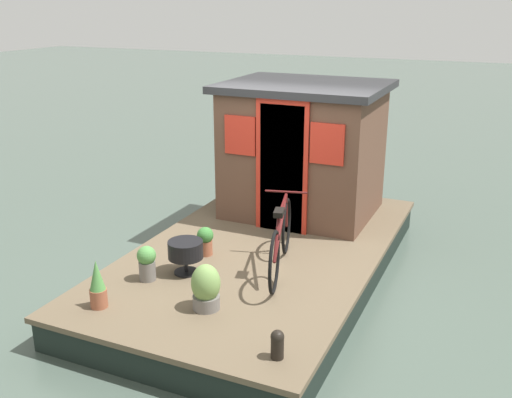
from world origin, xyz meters
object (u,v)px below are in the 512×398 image
object	(u,v)px
houseboat_cabin	(303,149)
potted_plant_succulent	(205,240)
potted_plant_rosemary	(206,288)
charcoal_grill	(186,251)
mooring_bollard	(277,343)
potted_plant_fern	(147,262)
potted_plant_thyme	(98,285)
bicycle	(281,240)

from	to	relation	value
houseboat_cabin	potted_plant_succulent	xyz separation A→B (m)	(-1.93, 0.54, -0.76)
potted_plant_rosemary	charcoal_grill	size ratio (longest dim) A/B	1.20
potted_plant_succulent	mooring_bollard	xyz separation A→B (m)	(-1.66, -1.62, -0.05)
potted_plant_fern	potted_plant_thyme	size ratio (longest dim) A/B	0.78
potted_plant_fern	mooring_bollard	world-z (taller)	potted_plant_fern
potted_plant_rosemary	charcoal_grill	bearing A→B (deg)	44.10
houseboat_cabin	bicycle	world-z (taller)	houseboat_cabin
bicycle	potted_plant_fern	xyz separation A→B (m)	(-0.82, 1.25, -0.17)
potted_plant_thyme	mooring_bollard	distance (m)	1.99
bicycle	mooring_bollard	xyz separation A→B (m)	(-1.63, -0.63, -0.23)
potted_plant_fern	potted_plant_rosemary	distance (m)	0.95
potted_plant_fern	charcoal_grill	world-z (taller)	potted_plant_fern
potted_plant_succulent	potted_plant_thyme	distance (m)	1.61
potted_plant_fern	potted_plant_rosemary	size ratio (longest dim) A/B	0.83
potted_plant_succulent	mooring_bollard	world-z (taller)	potted_plant_succulent
houseboat_cabin	potted_plant_fern	bearing A→B (deg)	164.00
potted_plant_rosemary	mooring_bollard	xyz separation A→B (m)	(-0.51, -0.98, -0.09)
houseboat_cabin	charcoal_grill	xyz separation A→B (m)	(-2.47, 0.50, -0.67)
potted_plant_fern	potted_plant_rosemary	xyz separation A→B (m)	(-0.30, -0.90, 0.02)
bicycle	charcoal_grill	xyz separation A→B (m)	(-0.50, 0.95, -0.11)
houseboat_cabin	potted_plant_succulent	size ratio (longest dim) A/B	6.18
mooring_bollard	potted_plant_rosemary	bearing A→B (deg)	62.48
potted_plant_succulent	bicycle	bearing A→B (deg)	-91.86
potted_plant_fern	mooring_bollard	xyz separation A→B (m)	(-0.81, -1.88, -0.07)
potted_plant_rosemary	potted_plant_succulent	xyz separation A→B (m)	(1.15, 0.64, -0.04)
houseboat_cabin	potted_plant_rosemary	xyz separation A→B (m)	(-3.08, -0.10, -0.72)
bicycle	potted_plant_succulent	bearing A→B (deg)	88.14
potted_plant_succulent	mooring_bollard	size ratio (longest dim) A/B	1.32
houseboat_cabin	potted_plant_fern	size ratio (longest dim) A/B	5.53
houseboat_cabin	potted_plant_thyme	bearing A→B (deg)	165.58
potted_plant_fern	charcoal_grill	bearing A→B (deg)	-43.13
potted_plant_succulent	potted_plant_fern	bearing A→B (deg)	163.15
potted_plant_thyme	potted_plant_fern	bearing A→B (deg)	-8.06
potted_plant_rosemary	mooring_bollard	bearing A→B (deg)	-117.52
potted_plant_fern	potted_plant_succulent	size ratio (longest dim) A/B	1.12
potted_plant_succulent	charcoal_grill	xyz separation A→B (m)	(-0.53, -0.04, 0.08)
potted_plant_rosemary	potted_plant_thyme	bearing A→B (deg)	112.52
potted_plant_fern	charcoal_grill	distance (m)	0.45
potted_plant_thyme	houseboat_cabin	bearing A→B (deg)	-14.42
potted_plant_fern	potted_plant_succulent	distance (m)	0.90
houseboat_cabin	mooring_bollard	size ratio (longest dim) A/B	8.17
potted_plant_thyme	potted_plant_rosemary	bearing A→B (deg)	-67.48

